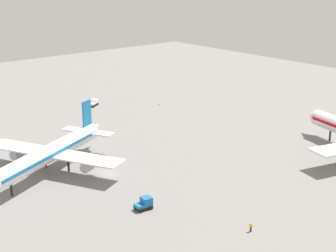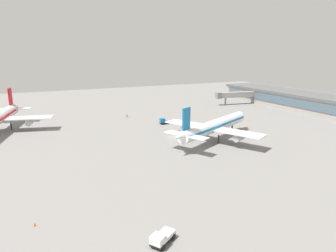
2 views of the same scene
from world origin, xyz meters
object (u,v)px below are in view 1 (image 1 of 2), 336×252
Objects in this scene: airplane_at_gate at (50,153)px; pushback_tractor at (93,103)px; safety_cone_mid_apron at (159,104)px; ground_crew_worker at (251,227)px; baggage_tug at (145,203)px.

airplane_at_gate reaches higher than pushback_tractor.
airplane_at_gate is 56.21m from pushback_tractor.
pushback_tractor reaches higher than safety_cone_mid_apron.
pushback_tractor is at bearing -157.60° from airplane_at_gate.
airplane_at_gate is 23.38× the size of ground_crew_worker.
safety_cone_mid_apron is at bearing -147.08° from ground_crew_worker.
pushback_tractor is 76.04m from baggage_tug.
safety_cone_mid_apron is at bearing -71.98° from pushback_tractor.
ground_crew_worker is at bearing -58.78° from baggage_tug.
ground_crew_worker is (45.46, 13.93, -3.79)m from airplane_at_gate.
pushback_tractor is at bearing -133.64° from ground_crew_worker.
safety_cone_mid_apron is (13.23, 16.74, -0.67)m from pushback_tractor.
pushback_tractor is (-41.92, 37.27, -3.66)m from airplane_at_gate.
ground_crew_worker is at bearing 81.08° from airplane_at_gate.
baggage_tug is 5.63× the size of safety_cone_mid_apron.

